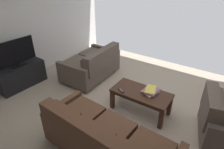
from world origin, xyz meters
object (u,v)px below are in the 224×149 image
at_px(coffee_table, 141,95).
at_px(tv_stand, 21,76).
at_px(sofa_main, 105,141).
at_px(book_stack, 151,91).
at_px(flat_tv, 15,53).
at_px(loveseat_near, 92,65).
at_px(tv_remote, 121,90).

xyz_separation_m(coffee_table, tv_stand, (2.67, 0.70, -0.11)).
relative_size(sofa_main, coffee_table, 1.84).
height_order(coffee_table, book_stack, book_stack).
xyz_separation_m(tv_stand, book_stack, (-2.81, -0.78, 0.21)).
xyz_separation_m(coffee_table, flat_tv, (2.67, 0.70, 0.45)).
relative_size(loveseat_near, tv_remote, 8.79).
bearing_deg(flat_tv, loveseat_near, -132.60).
xyz_separation_m(sofa_main, loveseat_near, (1.62, -1.74, -0.01)).
height_order(coffee_table, tv_stand, tv_stand).
xyz_separation_m(tv_stand, flat_tv, (-0.00, 0.00, 0.56)).
height_order(flat_tv, tv_remote, flat_tv).
relative_size(loveseat_near, book_stack, 4.15).
xyz_separation_m(sofa_main, coffee_table, (0.06, -1.23, 0.01)).
xyz_separation_m(sofa_main, tv_stand, (2.74, -0.53, -0.09)).
bearing_deg(loveseat_near, sofa_main, 133.05).
bearing_deg(loveseat_near, flat_tv, 47.40).
height_order(loveseat_near, flat_tv, flat_tv).
relative_size(tv_stand, tv_remote, 6.61).
bearing_deg(book_stack, coffee_table, 28.93).
relative_size(sofa_main, loveseat_near, 1.40).
bearing_deg(loveseat_near, tv_remote, 151.04).
xyz_separation_m(loveseat_near, book_stack, (-1.70, 0.43, 0.13)).
distance_m(coffee_table, book_stack, 0.20).
distance_m(sofa_main, book_stack, 1.32).
bearing_deg(tv_stand, tv_remote, -167.37).
relative_size(loveseat_near, flat_tv, 1.58).
bearing_deg(sofa_main, loveseat_near, -46.95).
relative_size(tv_stand, book_stack, 3.12).
distance_m(sofa_main, loveseat_near, 2.38).
relative_size(sofa_main, tv_remote, 12.33).
bearing_deg(tv_remote, sofa_main, 110.20).
distance_m(sofa_main, tv_remote, 1.13).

